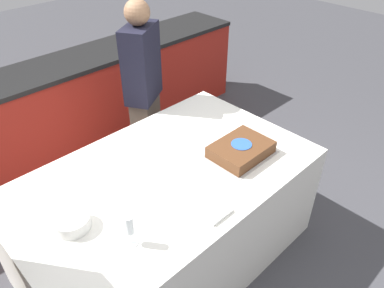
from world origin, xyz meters
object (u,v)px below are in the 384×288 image
(plate_stack, at_px, (72,222))
(wine_glass, at_px, (130,227))
(cake, at_px, (241,150))
(person_cutting_cake, at_px, (144,96))

(plate_stack, distance_m, wine_glass, 0.35)
(cake, relative_size, person_cutting_cake, 0.27)
(cake, distance_m, plate_stack, 1.14)
(cake, relative_size, wine_glass, 2.29)
(cake, xyz_separation_m, wine_glass, (-0.96, -0.09, 0.08))
(wine_glass, height_order, person_cutting_cake, person_cutting_cake)
(wine_glass, relative_size, person_cutting_cake, 0.12)
(cake, distance_m, person_cutting_cake, 1.03)
(cake, height_order, plate_stack, cake)
(person_cutting_cake, bearing_deg, cake, 59.19)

